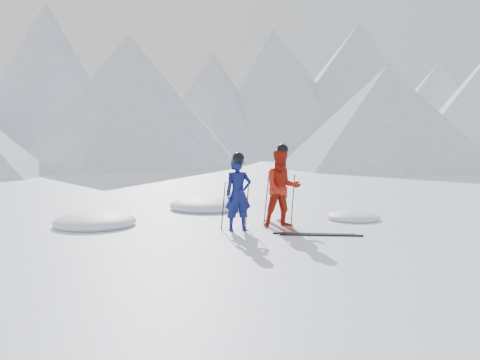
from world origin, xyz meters
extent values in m
plane|color=white|center=(0.00, 0.00, 0.00)|extent=(160.00, 160.00, 0.00)
cone|color=#B2BCD1|center=(-11.51, 40.48, 7.17)|extent=(23.96, 23.96, 14.35)
cone|color=#B2BCD1|center=(-5.08, 51.27, 5.96)|extent=(17.69, 17.69, 11.93)
cone|color=#B2BCD1|center=(4.51, 43.52, 5.42)|extent=(19.63, 19.63, 10.85)
cone|color=#B2BCD1|center=(11.74, 46.25, 7.07)|extent=(23.31, 23.31, 14.15)
cone|color=#B2BCD1|center=(21.49, 44.84, 7.44)|extent=(28.94, 28.94, 14.88)
cone|color=silver|center=(31.93, 45.34, 5.38)|extent=(24.45, 24.45, 10.76)
cone|color=#B2BCD1|center=(12.00, 20.00, 3.25)|extent=(14.00, 14.00, 6.50)
cone|color=#B2BCD1|center=(-4.00, 26.00, 4.50)|extent=(16.00, 16.00, 9.00)
imported|color=#0D1453|center=(-1.61, 0.52, 0.79)|extent=(0.61, 0.43, 1.58)
imported|color=#B01E0E|center=(-0.55, 0.79, 0.88)|extent=(0.86, 0.67, 1.75)
cylinder|color=black|center=(-1.91, 0.67, 0.53)|extent=(0.11, 0.08, 1.05)
cylinder|color=black|center=(-1.36, 0.77, 0.53)|extent=(0.11, 0.07, 1.05)
cylinder|color=black|center=(-0.85, 1.04, 0.58)|extent=(0.12, 0.09, 1.17)
cylinder|color=black|center=(-0.25, 0.94, 0.58)|extent=(0.12, 0.08, 1.17)
cube|color=black|center=(-0.67, 0.79, 0.01)|extent=(0.14, 1.70, 0.03)
cube|color=black|center=(-0.43, 0.79, 0.01)|extent=(0.16, 1.70, 0.03)
cube|color=black|center=(-0.16, -0.22, 0.01)|extent=(1.64, 0.62, 0.03)
cube|color=black|center=(-0.06, -0.37, 0.01)|extent=(1.66, 0.57, 0.03)
ellipsoid|color=white|center=(-4.68, 1.81, 0.00)|extent=(1.86, 1.86, 0.41)
ellipsoid|color=white|center=(1.47, 1.43, 0.00)|extent=(1.29, 1.29, 0.28)
ellipsoid|color=white|center=(-1.79, 3.96, 0.00)|extent=(2.11, 2.11, 0.46)
camera|label=1|loc=(-3.77, -10.05, 2.03)|focal=38.00mm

